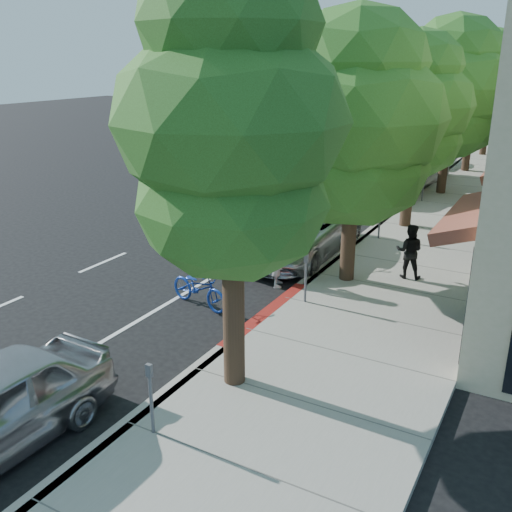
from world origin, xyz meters
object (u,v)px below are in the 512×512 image
Objects in this scene: street_tree_3 at (452,89)px; dark_sedan at (390,179)px; pedestrian at (409,251)px; dark_suv_far at (427,154)px; bicycle at (199,288)px; street_tree_0 at (231,128)px; street_tree_5 at (492,81)px; street_tree_1 at (355,121)px; white_pickup at (409,167)px; street_tree_4 at (475,90)px; silver_suv at (298,232)px; street_tree_2 at (415,108)px; cyclist at (278,253)px.

street_tree_3 is 1.53× the size of dark_sedan.
dark_suv_far is at bearing -88.13° from pedestrian.
bicycle is at bearing -100.06° from street_tree_3.
bicycle is at bearing 134.23° from street_tree_0.
street_tree_5 is at bearing 90.00° from street_tree_3.
bicycle is 5.87m from pedestrian.
street_tree_1 is at bearing -26.99° from bicycle.
street_tree_1 is at bearing -75.69° from white_pickup.
street_tree_5 is (0.00, 30.00, -0.34)m from street_tree_0.
street_tree_3 is 4.11× the size of bicycle.
street_tree_1 is 5.75m from bicycle.
white_pickup is 5.49m from dark_suv_far.
street_tree_4 is at bearing 90.00° from street_tree_1.
white_pickup is (0.29, 11.96, 0.14)m from silver_suv.
white_pickup is (-1.89, 19.46, -3.95)m from street_tree_0.
cyclist is at bearing -102.80° from street_tree_2.
silver_suv reaches higher than dark_suv_far.
street_tree_3 is (0.00, 18.00, -0.23)m from street_tree_0.
street_tree_4 is at bearing 90.00° from street_tree_3.
cyclist is at bearing -13.81° from bicycle.
street_tree_1 reaches higher than dark_sedan.
street_tree_4 is (0.00, 6.00, -0.33)m from street_tree_3.
street_tree_1 is at bearing -82.28° from dark_sedan.
street_tree_0 reaches higher than pedestrian.
street_tree_0 is 1.51× the size of dark_sedan.
street_tree_4 is (0.00, 24.00, -0.56)m from street_tree_0.
street_tree_0 is at bearing -90.00° from street_tree_4.
street_tree_5 reaches higher than bicycle.
dark_sedan is (-1.93, 4.50, -3.47)m from street_tree_2.
street_tree_2 reaches higher than bicycle.
silver_suv is at bearing 145.45° from street_tree_1.
dark_sedan is (-1.93, -13.50, -3.70)m from street_tree_5.
street_tree_1 is at bearing -90.00° from street_tree_5.
street_tree_0 reaches higher than dark_sedan.
street_tree_5 is 25.35m from cyclist.
dark_sedan is at bearing -98.13° from street_tree_5.
street_tree_1 is at bearing -90.00° from street_tree_4.
cyclist is at bearing -77.36° from silver_suv.
white_pickup reaches higher than bicycle.
silver_suv is at bearing -115.83° from street_tree_2.
street_tree_2 is 12.00m from street_tree_4.
cyclist is at bearing -96.99° from street_tree_3.
dark_sedan is at bearing 9.72° from bicycle.
street_tree_0 is 1.11× the size of street_tree_2.
street_tree_5 is (-0.00, 18.00, 0.22)m from street_tree_2.
dark_suv_far reaches higher than bicycle.
street_tree_1 is at bearing -88.80° from dark_suv_far.
street_tree_5 is at bearing 60.36° from dark_suv_far.
pedestrian is (1.45, 6.90, -3.95)m from street_tree_0.
street_tree_1 is 19.42m from dark_suv_far.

